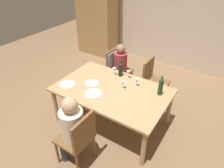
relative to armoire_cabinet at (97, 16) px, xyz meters
The scene contains 18 objects.
ground_plane 3.29m from the armoire_cabinet, 49.04° to the right, with size 10.00×10.00×0.00m, color #846647.
rear_room_partition 2.09m from the armoire_cabinet, 12.50° to the left, with size 6.40×0.12×2.70m, color beige.
armoire_cabinet is the anchor object (origin of this frame).
dining_table 3.13m from the armoire_cabinet, 49.04° to the right, with size 1.86×1.18×0.73m.
chair_near 3.97m from the armoire_cabinet, 57.38° to the right, with size 0.44×0.44×0.92m.
chair_far_left 2.08m from the armoire_cabinet, 42.64° to the right, with size 0.46×0.44×0.92m.
chair_far_right 2.79m from the armoire_cabinet, 30.12° to the right, with size 0.44×0.44×0.92m.
person_woman_host 3.89m from the armoire_cabinet, 58.79° to the right, with size 0.36×0.32×1.16m.
person_man_bearded 2.19m from the armoire_cabinet, 39.92° to the right, with size 0.33×0.28×1.08m.
wine_bottle_tall_green 3.43m from the armoire_cabinet, 36.69° to the right, with size 0.07×0.07×0.34m.
wine_bottle_dark_red 2.71m from the armoire_cabinet, 44.53° to the right, with size 0.08×0.08×0.30m.
wine_glass_near_left 3.13m from the armoire_cabinet, 45.72° to the right, with size 0.07×0.07×0.15m.
wine_glass_centre 2.83m from the armoire_cabinet, 42.20° to the right, with size 0.07×0.07×0.15m.
wine_glass_near_right 2.67m from the armoire_cabinet, 46.78° to the right, with size 0.07×0.07×0.15m.
wine_glass_far 3.11m from the armoire_cabinet, 41.23° to the right, with size 0.07×0.07×0.15m.
dinner_plate_host 2.98m from the armoire_cabinet, 63.57° to the right, with size 0.26×0.26×0.01m, color white.
dinner_plate_guest_left 3.23m from the armoire_cabinet, 54.68° to the right, with size 0.28×0.28×0.01m, color white.
dinner_plate_guest_right 2.93m from the armoire_cabinet, 55.32° to the right, with size 0.23×0.23×0.01m, color white.
Camera 1 is at (1.48, -2.29, 2.64)m, focal length 32.20 mm.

